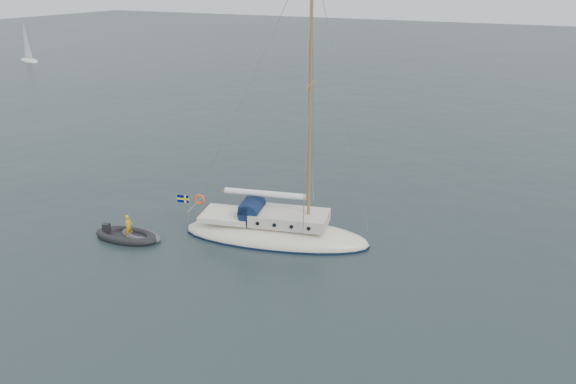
% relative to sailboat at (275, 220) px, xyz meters
% --- Properties ---
extents(ground, '(300.00, 300.00, 0.00)m').
position_rel_sailboat_xyz_m(ground, '(3.22, -1.89, -1.12)').
color(ground, black).
rests_on(ground, ground).
extents(sailboat, '(10.38, 3.11, 14.79)m').
position_rel_sailboat_xyz_m(sailboat, '(0.00, 0.00, 0.00)').
color(sailboat, silver).
rests_on(sailboat, ground).
extents(dinghy, '(2.50, 1.13, 0.36)m').
position_rel_sailboat_xyz_m(dinghy, '(-6.38, -3.12, -0.96)').
color(dinghy, '#4D4D52').
rests_on(dinghy, ground).
extents(rib, '(3.63, 1.65, 1.41)m').
position_rel_sailboat_xyz_m(rib, '(-7.01, -3.52, -0.90)').
color(rib, black).
rests_on(rib, ground).
extents(distant_yacht_a, '(5.44, 2.90, 7.21)m').
position_rel_sailboat_xyz_m(distant_yacht_a, '(-65.06, 39.23, 1.96)').
color(distant_yacht_a, white).
rests_on(distant_yacht_a, ground).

